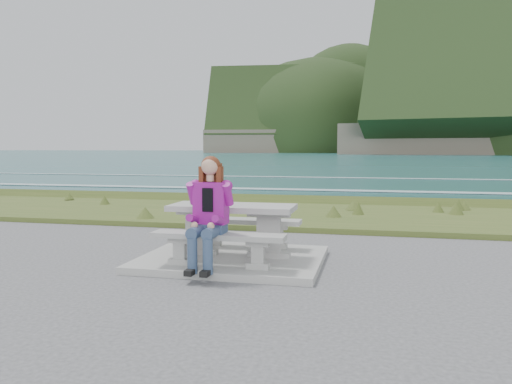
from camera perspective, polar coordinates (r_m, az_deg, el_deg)
concrete_slab at (r=7.36m, az=-2.70°, el=-7.67°), size 2.60×2.10×0.10m
picnic_table at (r=7.25m, az=-2.72°, el=-2.78°), size 1.80×0.75×0.75m
bench_landward at (r=6.63m, az=-4.37°, el=-5.57°), size 1.80×0.35×0.45m
bench_seaward at (r=7.95m, az=-1.34°, el=-3.78°), size 1.80×0.35×0.45m
grass_verge at (r=12.19m, az=3.72°, el=-2.86°), size 160.00×4.50×0.22m
shore_drop at (r=15.03m, az=5.52°, el=-1.38°), size 160.00×0.80×2.20m
ocean at (r=32.24m, az=9.53°, el=-1.13°), size 1600.00×1600.00×0.09m
seated_woman at (r=6.49m, az=-5.61°, el=-4.09°), size 0.43×0.75×1.47m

